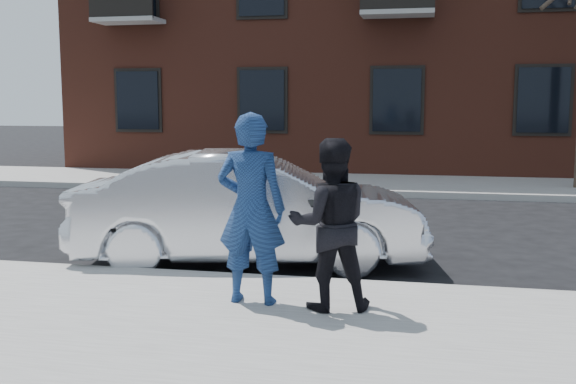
# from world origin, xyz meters

# --- Properties ---
(ground) EXTENTS (100.00, 100.00, 0.00)m
(ground) POSITION_xyz_m (0.00, 0.00, 0.00)
(ground) COLOR black
(ground) RESTS_ON ground
(near_sidewalk) EXTENTS (50.00, 3.50, 0.15)m
(near_sidewalk) POSITION_xyz_m (0.00, -0.25, 0.07)
(near_sidewalk) COLOR gray
(near_sidewalk) RESTS_ON ground
(near_curb) EXTENTS (50.00, 0.10, 0.15)m
(near_curb) POSITION_xyz_m (0.00, 1.55, 0.07)
(near_curb) COLOR #999691
(near_curb) RESTS_ON ground
(far_sidewalk) EXTENTS (50.00, 3.50, 0.15)m
(far_sidewalk) POSITION_xyz_m (0.00, 11.25, 0.07)
(far_sidewalk) COLOR gray
(far_sidewalk) RESTS_ON ground
(far_curb) EXTENTS (50.00, 0.10, 0.15)m
(far_curb) POSITION_xyz_m (0.00, 9.45, 0.07)
(far_curb) COLOR #999691
(far_curb) RESTS_ON ground
(silver_sedan) EXTENTS (4.77, 2.47, 1.50)m
(silver_sedan) POSITION_xyz_m (-1.30, 2.63, 0.75)
(silver_sedan) COLOR silver
(silver_sedan) RESTS_ON ground
(man_hoodie) EXTENTS (0.70, 0.52, 1.91)m
(man_hoodie) POSITION_xyz_m (-0.71, 0.52, 1.10)
(man_hoodie) COLOR navy
(man_hoodie) RESTS_ON near_sidewalk
(man_peacoat) EXTENTS (0.95, 0.82, 1.66)m
(man_peacoat) POSITION_xyz_m (0.08, 0.48, 0.98)
(man_peacoat) COLOR black
(man_peacoat) RESTS_ON near_sidewalk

